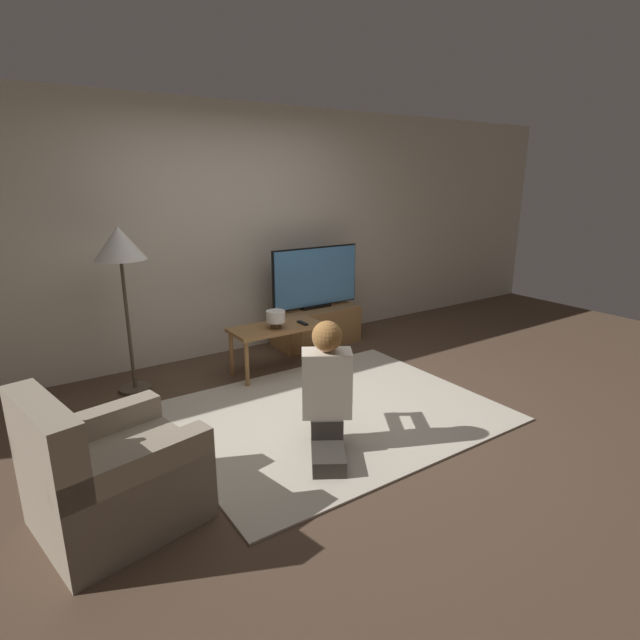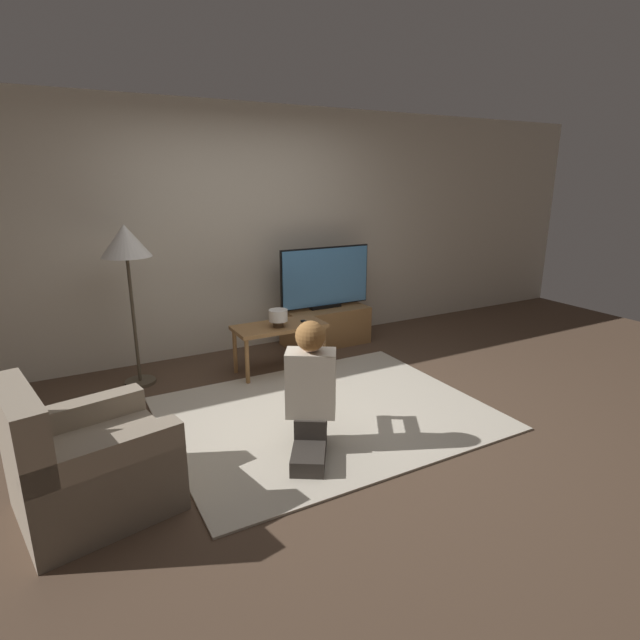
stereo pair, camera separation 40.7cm
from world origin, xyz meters
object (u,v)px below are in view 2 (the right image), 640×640
object	(u,v)px
tv	(325,278)
person_kneeling	(311,387)
floor_lamp	(126,249)
table_lamp	(278,317)
armchair	(88,467)
coffee_table	(279,331)

from	to	relation	value
tv	person_kneeling	world-z (taller)	tv
tv	floor_lamp	distance (m)	2.16
floor_lamp	person_kneeling	xyz separation A→B (m)	(0.86, -1.81, -0.78)
table_lamp	floor_lamp	bearing A→B (deg)	161.92
floor_lamp	tv	bearing A→B (deg)	5.07
armchair	floor_lamp	bearing A→B (deg)	-28.68
tv	table_lamp	bearing A→B (deg)	-145.06
floor_lamp	person_kneeling	world-z (taller)	floor_lamp
coffee_table	tv	bearing A→B (deg)	33.22
coffee_table	armchair	world-z (taller)	armchair
tv	floor_lamp	bearing A→B (deg)	-174.93
floor_lamp	person_kneeling	size ratio (longest dim) A/B	1.58
floor_lamp	table_lamp	distance (m)	1.48
tv	table_lamp	distance (m)	1.05
coffee_table	table_lamp	xyz separation A→B (m)	(-0.04, -0.06, 0.16)
tv	person_kneeling	bearing A→B (deg)	-121.71
floor_lamp	armchair	size ratio (longest dim) A/B	1.58
tv	coffee_table	size ratio (longest dim) A/B	1.24
tv	floor_lamp	xyz separation A→B (m)	(-2.09, -0.19, 0.49)
coffee_table	table_lamp	world-z (taller)	table_lamp
armchair	person_kneeling	xyz separation A→B (m)	(1.42, -0.02, 0.20)
armchair	tv	bearing A→B (deg)	-64.57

